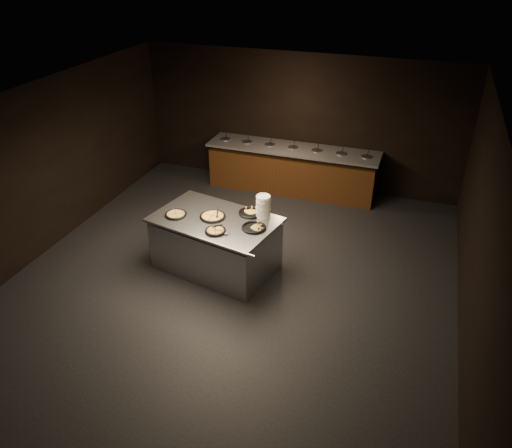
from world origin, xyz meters
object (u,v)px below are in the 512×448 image
(plate_stack, at_px, (263,207))
(pan_cheese_whole, at_px, (213,216))
(pan_veggie_whole, at_px, (176,214))
(serving_counter, at_px, (216,244))

(plate_stack, height_order, pan_cheese_whole, plate_stack)
(plate_stack, bearing_deg, pan_veggie_whole, -162.71)
(pan_veggie_whole, relative_size, pan_cheese_whole, 0.85)
(plate_stack, height_order, pan_veggie_whole, plate_stack)
(serving_counter, height_order, pan_veggie_whole, pan_veggie_whole)
(pan_cheese_whole, bearing_deg, pan_veggie_whole, -166.84)
(serving_counter, xyz_separation_m, pan_veggie_whole, (-0.64, -0.11, 0.52))
(serving_counter, distance_m, pan_veggie_whole, 0.83)
(serving_counter, relative_size, plate_stack, 5.83)
(serving_counter, relative_size, pan_cheese_whole, 5.19)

